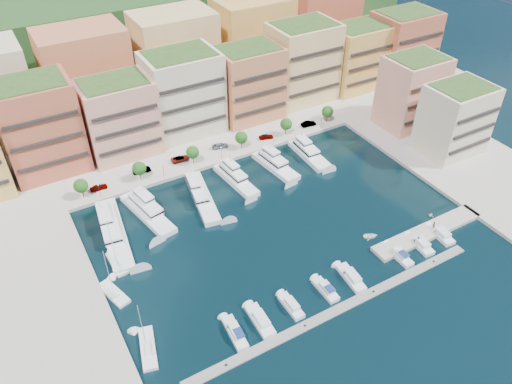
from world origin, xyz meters
TOP-DOWN VIEW (x-y plane):
  - ground at (0.00, 0.00)m, footprint 400.00×400.00m
  - north_quay at (0.00, 62.00)m, footprint 220.00×64.00m
  - east_quay at (62.00, -8.00)m, footprint 34.00×76.00m
  - west_quay at (-62.00, -8.00)m, footprint 34.00×76.00m
  - hillside at (0.00, 110.00)m, footprint 240.00×40.00m
  - south_pontoon at (-3.00, -30.00)m, footprint 72.00×2.20m
  - finger_pier at (30.00, -22.00)m, footprint 32.00×5.00m
  - apartment_1 at (-44.00, 51.99)m, footprint 20.00×16.50m
  - apartment_2 at (-23.00, 49.99)m, footprint 20.00×15.50m
  - apartment_3 at (-2.00, 51.99)m, footprint 22.00×16.50m
  - apartment_4 at (20.00, 49.99)m, footprint 20.00×15.50m
  - apartment_5 at (42.00, 51.99)m, footprint 22.00×16.50m
  - apartment_6 at (64.00, 49.99)m, footprint 20.00×15.50m
  - apartment_7 at (84.00, 47.99)m, footprint 22.00×16.50m
  - apartment_east_a at (62.00, 19.99)m, footprint 18.00×14.50m
  - apartment_east_b at (62.00, 1.99)m, footprint 18.00×14.50m
  - backblock_1 at (-25.00, 74.00)m, footprint 26.00×18.00m
  - backblock_2 at (5.00, 74.00)m, footprint 26.00×18.00m
  - backblock_3 at (35.00, 74.00)m, footprint 26.00×18.00m
  - backblock_4 at (65.00, 74.00)m, footprint 26.00×18.00m
  - tree_0 at (-40.00, 33.50)m, footprint 3.80×3.80m
  - tree_1 at (-24.00, 33.50)m, footprint 3.80×3.80m
  - tree_2 at (-8.00, 33.50)m, footprint 3.80×3.80m
  - tree_3 at (8.00, 33.50)m, footprint 3.80×3.80m
  - tree_4 at (24.00, 33.50)m, footprint 3.80×3.80m
  - tree_5 at (40.00, 33.50)m, footprint 3.80×3.80m
  - lamppost_0 at (-36.00, 31.20)m, footprint 0.30×0.30m
  - lamppost_1 at (-18.00, 31.20)m, footprint 0.30×0.30m
  - lamppost_2 at (0.00, 31.20)m, footprint 0.30×0.30m
  - lamppost_3 at (18.00, 31.20)m, footprint 0.30×0.30m
  - lamppost_4 at (36.00, 31.20)m, footprint 0.30×0.30m
  - yacht_0 at (-37.26, 16.63)m, footprint 8.40×27.43m
  - yacht_1 at (-27.51, 19.49)m, footprint 8.53×21.17m
  - yacht_2 at (-12.55, 18.74)m, footprint 8.28×22.82m
  - yacht_3 at (-1.08, 20.89)m, footprint 5.76×18.01m
  - yacht_4 at (12.10, 21.05)m, footprint 6.67×17.70m
  - yacht_5 at (24.06, 21.19)m, footprint 5.49×17.25m
  - cruiser_1 at (-25.16, -24.61)m, footprint 3.11×8.68m
  - cruiser_2 at (-19.29, -24.60)m, footprint 3.21×8.82m
  - cruiser_3 at (-11.79, -24.58)m, footprint 2.38×7.35m
  - cruiser_4 at (-2.84, -24.60)m, footprint 2.47×7.28m
  - cruiser_5 at (4.15, -24.59)m, footprint 3.58×8.83m
  - cruiser_7 at (18.22, -24.60)m, footprint 2.56×7.94m
  - cruiser_8 at (25.23, -24.58)m, footprint 3.47×7.55m
  - cruiser_9 at (32.05, -24.58)m, footprint 3.50×7.47m
  - sailboat_2 at (-39.68, 5.89)m, footprint 3.16×8.42m
  - sailboat_0 at (-41.49, -19.27)m, footprint 5.10×10.33m
  - sailboat_1 at (-43.12, -2.47)m, footprint 5.20×9.21m
  - tender_0 at (16.95, -16.07)m, footprint 4.23×3.62m
  - tender_3 at (35.61, -17.65)m, footprint 2.00×1.87m
  - car_0 at (-35.50, 34.70)m, footprint 4.63×1.89m
  - car_1 at (-22.66, 36.50)m, footprint 5.26×2.22m
  - car_2 at (-10.84, 36.38)m, footprint 5.74×3.14m
  - car_3 at (2.43, 36.91)m, footprint 5.30×2.68m
  - car_4 at (17.27, 34.42)m, footprint 4.83×2.97m
  - car_5 at (33.21, 34.22)m, footprint 5.15×2.28m
  - person_0 at (24.87, -23.74)m, footprint 0.76×0.81m
  - person_1 at (31.72, -21.94)m, footprint 0.96×0.75m

SIDE VIEW (x-z plane):
  - ground at x=0.00m, z-range 0.00..0.00m
  - north_quay at x=0.00m, z-range -1.00..1.00m
  - east_quay at x=62.00m, z-range -1.00..1.00m
  - west_quay at x=-62.00m, z-range -1.00..1.00m
  - hillside at x=0.00m, z-range -29.00..29.00m
  - south_pontoon at x=-3.00m, z-range -0.17..0.17m
  - finger_pier at x=30.00m, z-range -1.00..1.00m
  - sailboat_0 at x=-41.49m, z-range -6.29..6.91m
  - sailboat_1 at x=-43.12m, z-range -6.29..6.91m
  - sailboat_2 at x=-39.68m, z-range -6.28..6.92m
  - tender_0 at x=16.95m, z-range 0.00..0.74m
  - tender_3 at x=35.61m, z-range 0.00..0.85m
  - cruiser_2 at x=-19.29m, z-range -0.73..1.82m
  - cruiser_5 at x=4.15m, z-range -0.73..1.82m
  - cruiser_3 at x=-11.79m, z-range -0.73..1.82m
  - cruiser_8 at x=25.23m, z-range -0.73..1.82m
  - cruiser_9 at x=32.05m, z-range -0.73..1.82m
  - cruiser_1 at x=-25.16m, z-range -0.76..1.90m
  - cruiser_7 at x=18.22m, z-range -0.76..1.90m
  - cruiser_4 at x=-2.84m, z-range -0.76..1.90m
  - yacht_1 at x=-27.51m, z-range -2.56..4.74m
  - yacht_4 at x=12.10m, z-range -2.56..4.74m
  - yacht_0 at x=-37.26m, z-range -2.44..4.86m
  - yacht_2 at x=-12.55m, z-range -2.44..4.86m
  - yacht_5 at x=24.06m, z-range -2.44..4.86m
  - yacht_3 at x=-1.08m, z-range -2.44..4.86m
  - car_3 at x=2.43m, z-range 1.00..2.48m
  - car_2 at x=-10.84m, z-range 1.00..2.53m
  - car_4 at x=17.27m, z-range 1.00..2.53m
  - car_0 at x=-35.50m, z-range 1.00..2.57m
  - car_5 at x=33.21m, z-range 1.00..2.64m
  - car_1 at x=-22.66m, z-range 1.00..2.69m
  - person_0 at x=24.87m, z-range 1.00..2.85m
  - person_1 at x=31.72m, z-range 1.00..2.94m
  - lamppost_0 at x=-36.00m, z-range 1.73..5.93m
  - lamppost_1 at x=-18.00m, z-range 1.73..5.93m
  - lamppost_2 at x=0.00m, z-range 1.73..5.93m
  - lamppost_3 at x=18.00m, z-range 1.73..5.93m
  - lamppost_4 at x=36.00m, z-range 1.73..5.93m
  - tree_0 at x=-40.00m, z-range 1.92..7.57m
  - tree_1 at x=-24.00m, z-range 1.92..7.57m
  - tree_2 at x=-8.00m, z-range 1.92..7.57m
  - tree_3 at x=8.00m, z-range 1.92..7.57m
  - tree_4 at x=24.00m, z-range 1.92..7.57m
  - tree_5 at x=40.00m, z-range 1.92..7.57m
  - apartment_east_b at x=62.00m, z-range 0.91..21.71m
  - apartment_east_a at x=62.00m, z-range 0.91..23.71m
  - apartment_2 at x=-23.00m, z-range 0.91..23.71m
  - apartment_6 at x=64.00m, z-range 0.91..23.71m
  - apartment_4 at x=20.00m, z-range 0.91..24.71m
  - apartment_7 at x=84.00m, z-range 0.91..25.71m
  - apartment_3 at x=-2.00m, z-range 0.91..26.71m
  - apartment_5 at x=42.00m, z-range 0.91..27.71m
  - apartment_1 at x=-44.00m, z-range 0.91..27.71m
  - backblock_1 at x=-25.00m, z-range 1.00..31.00m
  - backblock_2 at x=5.00m, z-range 1.00..31.00m
  - backblock_3 at x=35.00m, z-range 1.00..31.00m
  - backblock_4 at x=65.00m, z-range 1.00..31.00m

